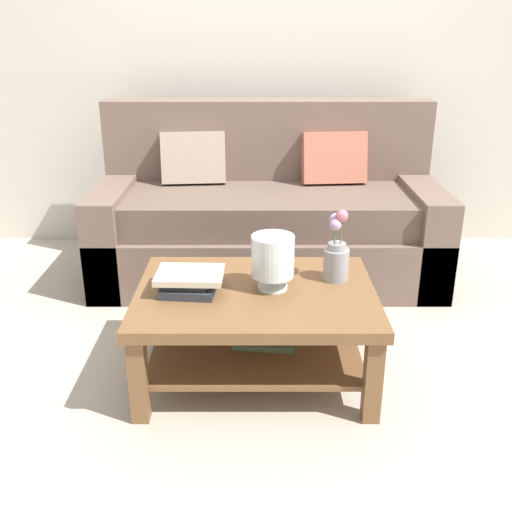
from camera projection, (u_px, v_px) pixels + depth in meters
ground_plane at (276, 345)px, 2.96m from camera, size 10.00×10.00×0.00m
back_wall at (271, 49)px, 3.99m from camera, size 6.40×0.12×2.70m
couch at (268, 218)px, 3.71m from camera, size 2.09×0.90×1.06m
coffee_table at (256, 313)px, 2.60m from camera, size 1.04×0.78×0.43m
book_stack_main at (189, 281)px, 2.53m from camera, size 0.29×0.23×0.09m
glass_hurricane_vase at (273, 258)px, 2.52m from camera, size 0.19×0.19×0.24m
flower_pitcher at (337, 255)px, 2.63m from camera, size 0.12×0.12×0.33m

